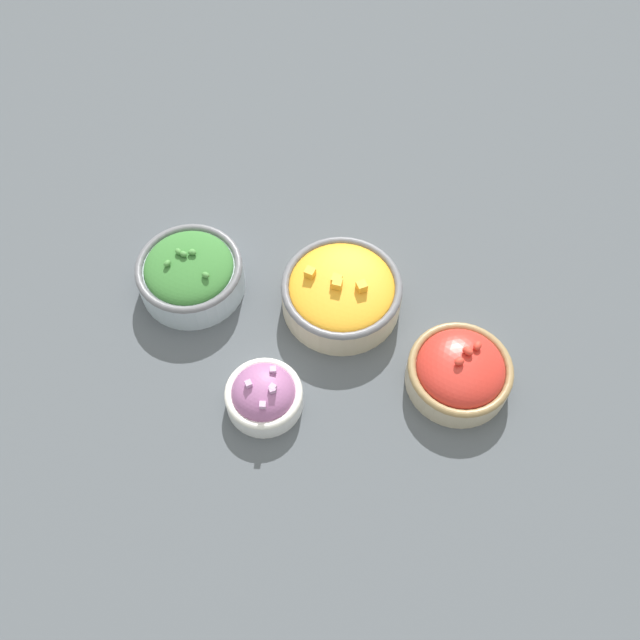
# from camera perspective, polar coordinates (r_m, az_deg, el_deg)

# --- Properties ---
(ground_plane) EXTENTS (3.00, 3.00, 0.00)m
(ground_plane) POSITION_cam_1_polar(r_m,az_deg,el_deg) (1.10, 0.00, -0.79)
(ground_plane) COLOR #4C5156
(bowl_squash) EXTENTS (0.18, 0.18, 0.08)m
(bowl_squash) POSITION_cam_1_polar(r_m,az_deg,el_deg) (1.09, 1.73, 2.25)
(bowl_squash) COLOR beige
(bowl_squash) RESTS_ON ground_plane
(bowl_cherry_tomatoes) EXTENTS (0.15, 0.15, 0.08)m
(bowl_cherry_tomatoes) POSITION_cam_1_polar(r_m,az_deg,el_deg) (1.05, 11.11, -4.05)
(bowl_cherry_tomatoes) COLOR beige
(bowl_cherry_tomatoes) RESTS_ON ground_plane
(bowl_red_onion) EXTENTS (0.11, 0.11, 0.07)m
(bowl_red_onion) POSITION_cam_1_polar(r_m,az_deg,el_deg) (1.02, -4.52, -6.00)
(bowl_red_onion) COLOR white
(bowl_red_onion) RESTS_ON ground_plane
(bowl_broccoli) EXTENTS (0.17, 0.17, 0.08)m
(bowl_broccoli) POSITION_cam_1_polar(r_m,az_deg,el_deg) (1.12, -10.35, 3.73)
(bowl_broccoli) COLOR #B2C1CC
(bowl_broccoli) RESTS_ON ground_plane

